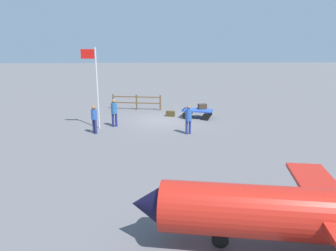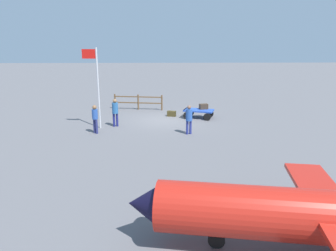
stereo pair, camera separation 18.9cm
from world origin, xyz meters
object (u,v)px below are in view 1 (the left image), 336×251
object	(u,v)px
airplane_near	(325,215)
worker_lead	(188,117)
suitcase_navy	(202,106)
suitcase_olive	(170,114)
luggage_cart	(197,112)
worker_supervisor	(114,110)
flagpole	(95,82)
worker_trailing	(94,117)

from	to	relation	value
airplane_near	worker_lead	bearing A→B (deg)	-78.66
worker_lead	suitcase_navy	bearing A→B (deg)	-108.80
suitcase_navy	suitcase_olive	xyz separation A→B (m)	(2.21, -0.43, -0.59)
suitcase_olive	luggage_cart	bearing A→B (deg)	161.99
suitcase_navy	worker_supervisor	size ratio (longest dim) A/B	0.37
suitcase_olive	flagpole	distance (m)	6.13
suitcase_olive	airplane_near	distance (m)	15.71
airplane_near	suitcase_navy	bearing A→B (deg)	-87.01
worker_trailing	airplane_near	bearing A→B (deg)	124.06
flagpole	luggage_cart	bearing A→B (deg)	-159.11
luggage_cart	worker_lead	distance (m)	4.10
suitcase_navy	worker_trailing	world-z (taller)	worker_trailing
worker_lead	worker_trailing	size ratio (longest dim) A/B	1.01
suitcase_olive	worker_lead	size ratio (longest dim) A/B	0.40
suitcase_olive	worker_supervisor	bearing A→B (deg)	36.74
luggage_cart	suitcase_olive	xyz separation A→B (m)	(1.83, -0.60, -0.25)
luggage_cart	airplane_near	distance (m)	14.86
luggage_cart	suitcase_olive	bearing A→B (deg)	-18.01
suitcase_navy	worker_lead	world-z (taller)	worker_lead
worker_trailing	flagpole	bearing A→B (deg)	-88.08
flagpole	suitcase_navy	bearing A→B (deg)	-158.94
luggage_cart	worker_lead	xyz separation A→B (m)	(1.02, 3.94, 0.55)
suitcase_navy	flagpole	size ratio (longest dim) A/B	0.13
worker_lead	airplane_near	size ratio (longest dim) A/B	0.18
worker_lead	worker_trailing	world-z (taller)	worker_lead
worker_trailing	airplane_near	size ratio (longest dim) A/B	0.18
worker_supervisor	airplane_near	distance (m)	14.32
suitcase_olive	airplane_near	size ratio (longest dim) A/B	0.07
worker_lead	airplane_near	world-z (taller)	airplane_near
suitcase_navy	flagpole	bearing A→B (deg)	21.06
suitcase_olive	worker_lead	world-z (taller)	worker_lead
worker_lead	worker_supervisor	world-z (taller)	worker_supervisor
luggage_cart	suitcase_olive	size ratio (longest dim) A/B	3.36
suitcase_olive	worker_trailing	size ratio (longest dim) A/B	0.40
suitcase_navy	flagpole	world-z (taller)	flagpole
worker_lead	flagpole	xyz separation A→B (m)	(5.42, -1.48, 1.86)
suitcase_navy	airplane_near	world-z (taller)	airplane_near
luggage_cart	flagpole	distance (m)	7.30
suitcase_olive	worker_lead	bearing A→B (deg)	100.17
suitcase_olive	worker_supervisor	world-z (taller)	worker_supervisor
suitcase_olive	worker_trailing	xyz separation A→B (m)	(4.56, 4.22, 0.78)
luggage_cart	flagpole	world-z (taller)	flagpole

